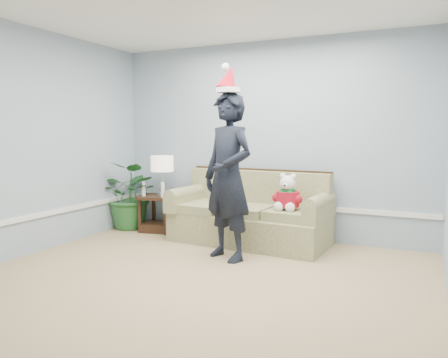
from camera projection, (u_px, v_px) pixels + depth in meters
room_shell at (170, 145)px, 3.80m from camera, size 4.54×5.04×2.74m
wainscot_trim at (141, 213)px, 5.45m from camera, size 4.49×4.99×0.06m
sofa at (250, 217)px, 5.80m from camera, size 2.10×1.02×0.96m
side_table at (159, 217)px, 6.46m from camera, size 0.64×0.57×0.53m
table_lamp at (162, 165)px, 6.33m from camera, size 0.33×0.33×0.59m
candle_pair at (153, 190)px, 6.27m from camera, size 0.39×0.06×0.22m
houseplant at (132, 195)px, 6.61m from camera, size 0.94×0.82×1.03m
man at (228, 177)px, 4.97m from camera, size 0.82×0.69×1.91m
santa_hat at (229, 80)px, 4.87m from camera, size 0.38×0.40×0.32m
teddy_bear at (287, 197)px, 5.37m from camera, size 0.29×0.33×0.46m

